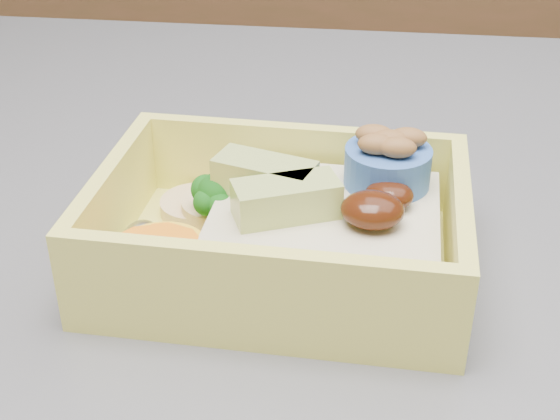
# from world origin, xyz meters

# --- Properties ---
(bento_box) EXTENTS (0.21, 0.15, 0.07)m
(bento_box) POSITION_xyz_m (-0.06, -0.11, 0.95)
(bento_box) COLOR #EFE962
(bento_box) RESTS_ON island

